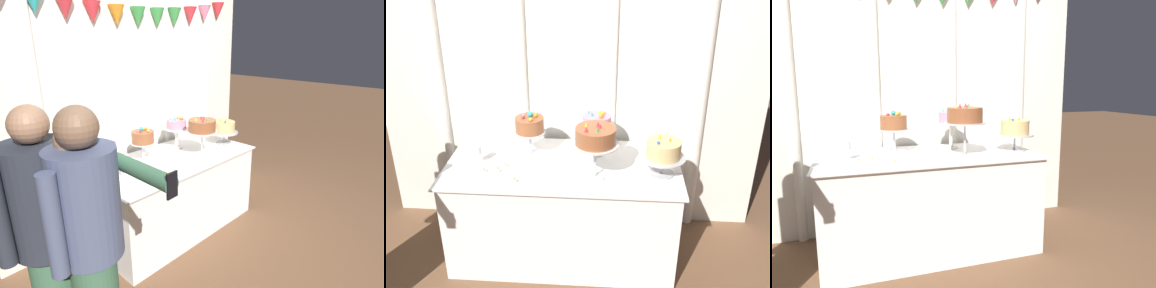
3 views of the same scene
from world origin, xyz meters
TOP-DOWN VIEW (x-y plane):
  - ground_plane at (0.00, 0.00)m, footprint 24.00×24.00m
  - draped_curtain at (0.02, 0.59)m, footprint 3.11×0.16m
  - cake_table at (0.00, 0.10)m, footprint 1.71×0.84m
  - cake_display_leftmost at (-0.26, 0.23)m, footprint 0.23×0.23m
  - cake_display_midleft at (0.24, 0.29)m, footprint 0.28×0.28m
  - cake_display_midright at (0.24, -0.08)m, footprint 0.32×0.32m
  - cake_display_rightmost at (0.71, 0.01)m, footprint 0.31×0.31m
  - wine_glass at (-0.62, 0.07)m, footprint 0.07×0.07m
  - tealight_far_left at (-0.55, -0.06)m, footprint 0.04×0.04m
  - tealight_near_left at (-0.45, -0.04)m, footprint 0.05×0.05m
  - tealight_near_right at (-0.41, 0.03)m, footprint 0.04×0.04m
  - tealight_far_right at (-0.30, -0.17)m, footprint 0.04×0.04m

SIDE VIEW (x-z plane):
  - ground_plane at x=0.00m, z-range 0.00..0.00m
  - cake_table at x=0.00m, z-range 0.00..0.79m
  - tealight_far_right at x=-0.30m, z-range 0.79..0.82m
  - tealight_far_left at x=-0.55m, z-range 0.79..0.82m
  - tealight_near_right at x=-0.41m, z-range 0.79..0.82m
  - tealight_near_left at x=-0.45m, z-range 0.78..0.82m
  - wine_glass at x=-0.62m, z-range 0.83..0.97m
  - cake_display_rightmost at x=0.71m, z-range 0.83..1.12m
  - cake_display_leftmost at x=-0.26m, z-range 0.85..1.20m
  - cake_display_midleft at x=0.24m, z-range 0.87..1.22m
  - cake_display_midright at x=0.24m, z-range 0.89..1.31m
  - draped_curtain at x=0.02m, z-range 0.09..2.69m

